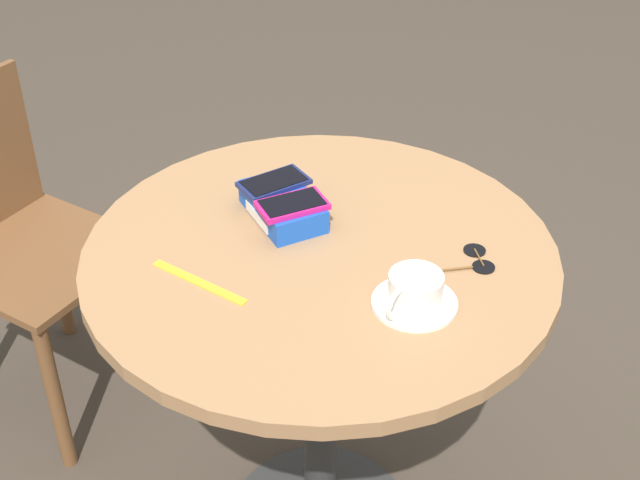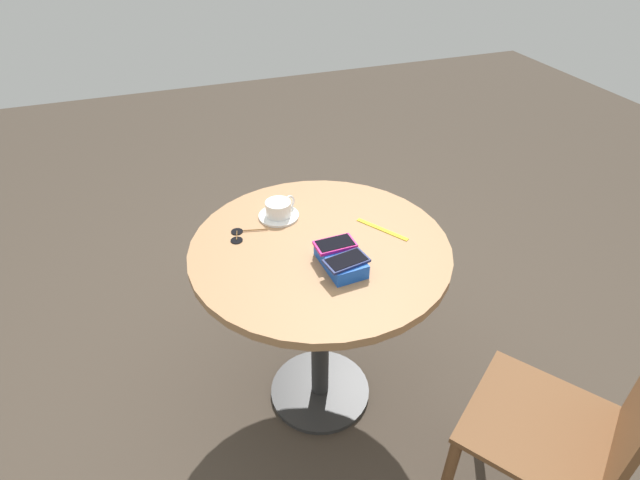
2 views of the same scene
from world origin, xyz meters
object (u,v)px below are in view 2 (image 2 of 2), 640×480
phone_box (341,260)px  phone_navy (346,261)px  round_table (320,278)px  phone_magenta (335,244)px  chair_near_window (562,436)px  coffee_cup (279,208)px  lanyard_strap (382,229)px  sunglasses (239,235)px  saucer (279,216)px

phone_box → phone_navy: (-0.04, -0.00, 0.03)m
round_table → phone_box: (-0.13, -0.02, 0.17)m
phone_box → phone_navy: 0.05m
phone_magenta → chair_near_window: size_ratio=0.15×
coffee_cup → phone_box: bearing=-163.0°
phone_navy → lanyard_strap: size_ratio=0.70×
lanyard_strap → sunglasses: 0.49m
phone_navy → coffee_cup: 0.39m
phone_navy → chair_near_window: chair_near_window is taller
phone_navy → sunglasses: 0.41m
phone_box → phone_navy: size_ratio=1.32×
round_table → lanyard_strap: bearing=-87.5°
phone_magenta → chair_near_window: (-0.62, -0.47, -0.38)m
phone_magenta → saucer: bearing=19.6°
saucer → lanyard_strap: 0.37m
chair_near_window → phone_box: bearing=39.2°
phone_magenta → lanyard_strap: phone_magenta is taller
phone_navy → phone_magenta: 0.09m
coffee_cup → sunglasses: (-0.07, 0.16, -0.03)m
phone_navy → phone_box: bearing=0.8°
phone_magenta → saucer: (0.29, 0.10, -0.05)m
phone_box → round_table: bearing=10.8°
phone_box → saucer: bearing=17.5°
phone_navy → saucer: phone_navy is taller
phone_box → phone_navy: bearing=-179.2°
phone_magenta → lanyard_strap: size_ratio=0.64×
sunglasses → lanyard_strap: bearing=-105.6°
round_table → phone_magenta: bearing=-165.0°
coffee_cup → lanyard_strap: (-0.20, -0.31, -0.03)m
phone_navy → coffee_cup: size_ratio=1.19×
phone_box → chair_near_window: bearing=-140.8°
lanyard_strap → chair_near_window: chair_near_window is taller
phone_navy → saucer: bearing=15.7°
saucer → lanyard_strap: saucer is taller
round_table → phone_navy: 0.26m
round_table → sunglasses: sunglasses is taller
phone_box → coffee_cup: 0.35m
round_table → chair_near_window: chair_near_window is taller
lanyard_strap → sunglasses: (0.13, 0.47, 0.00)m
round_table → saucer: saucer is taller
saucer → chair_near_window: size_ratio=0.17×
phone_navy → phone_magenta: bearing=1.9°
sunglasses → phone_magenta: bearing=-130.2°
chair_near_window → phone_navy: bearing=41.3°
phone_magenta → phone_navy: bearing=-178.1°
phone_navy → sunglasses: size_ratio=1.04×
coffee_cup → sunglasses: size_ratio=0.88×
phone_navy → chair_near_window: 0.81m
saucer → coffee_cup: size_ratio=1.22×
phone_box → phone_magenta: (0.05, 0.00, 0.03)m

